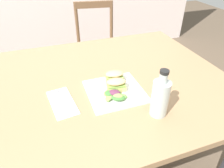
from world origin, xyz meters
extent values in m
cube|color=#997551|center=(0.13, 0.04, 0.72)|extent=(1.26, 1.03, 0.03)
cube|color=#2D2D33|center=(-0.43, 0.49, 0.35)|extent=(0.07, 0.07, 0.71)
cube|color=#2D2D33|center=(0.69, 0.49, 0.35)|extent=(0.07, 0.07, 0.71)
cylinder|color=brown|center=(0.15, 0.83, 0.21)|extent=(0.03, 0.03, 0.43)
cylinder|color=brown|center=(0.49, 0.77, 0.21)|extent=(0.03, 0.03, 0.43)
cylinder|color=brown|center=(0.21, 1.16, 0.21)|extent=(0.03, 0.03, 0.43)
cylinder|color=brown|center=(0.54, 1.11, 0.21)|extent=(0.03, 0.03, 0.43)
cube|color=brown|center=(0.35, 0.97, 0.44)|extent=(0.46, 0.46, 0.02)
cylinder|color=brown|center=(0.21, 1.17, 0.66)|extent=(0.03, 0.03, 0.42)
cylinder|color=brown|center=(0.54, 1.12, 0.66)|extent=(0.03, 0.03, 0.42)
cube|color=brown|center=(0.38, 1.15, 0.84)|extent=(0.36, 0.09, 0.06)
cube|color=white|center=(0.14, -0.08, 0.74)|extent=(0.25, 0.25, 0.01)
cube|color=#DBB270|center=(0.15, -0.07, 0.76)|extent=(0.09, 0.07, 0.02)
cube|color=#84A84C|center=(0.15, -0.07, 0.78)|extent=(0.09, 0.08, 0.01)
ellipsoid|color=#DBB270|center=(0.15, -0.07, 0.79)|extent=(0.10, 0.07, 0.02)
cube|color=#DBB270|center=(0.17, -0.01, 0.76)|extent=(0.09, 0.07, 0.02)
cube|color=#84A84C|center=(0.17, 0.00, 0.78)|extent=(0.09, 0.08, 0.01)
ellipsoid|color=#DBB270|center=(0.17, -0.01, 0.79)|extent=(0.10, 0.07, 0.02)
ellipsoid|color=#84A84C|center=(0.13, -0.09, 0.76)|extent=(0.07, 0.06, 0.02)
ellipsoid|color=#84A84C|center=(0.10, -0.13, 0.76)|extent=(0.06, 0.06, 0.01)
ellipsoid|color=#6B9E47|center=(0.14, -0.14, 0.76)|extent=(0.03, 0.06, 0.01)
ellipsoid|color=#602D47|center=(0.13, -0.12, 0.77)|extent=(0.07, 0.06, 0.02)
ellipsoid|color=#3D7033|center=(0.13, -0.12, 0.77)|extent=(0.04, 0.04, 0.02)
ellipsoid|color=#3D7033|center=(0.13, -0.11, 0.77)|extent=(0.05, 0.03, 0.01)
ellipsoid|color=#6B9E47|center=(0.16, -0.14, 0.76)|extent=(0.04, 0.03, 0.01)
ellipsoid|color=#84A84C|center=(0.13, -0.14, 0.77)|extent=(0.05, 0.05, 0.02)
ellipsoid|color=#3D7033|center=(0.13, -0.15, 0.76)|extent=(0.08, 0.07, 0.01)
ellipsoid|color=#3D7033|center=(0.15, -0.08, 0.76)|extent=(0.04, 0.06, 0.02)
ellipsoid|color=#6B9E47|center=(0.12, -0.09, 0.76)|extent=(0.05, 0.05, 0.02)
ellipsoid|color=#3D7033|center=(0.10, -0.11, 0.77)|extent=(0.04, 0.04, 0.02)
ellipsoid|color=#84A84C|center=(0.11, -0.09, 0.76)|extent=(0.07, 0.07, 0.01)
cube|color=white|center=(-0.10, -0.08, 0.74)|extent=(0.12, 0.22, 0.00)
cube|color=silver|center=(-0.10, -0.10, 0.75)|extent=(0.03, 0.14, 0.00)
cube|color=silver|center=(-0.11, -0.01, 0.75)|extent=(0.03, 0.05, 0.00)
cube|color=#38383D|center=(-0.10, 0.00, 0.75)|extent=(0.01, 0.03, 0.00)
cube|color=#38383D|center=(-0.11, 0.00, 0.75)|extent=(0.01, 0.03, 0.00)
cube|color=#38383D|center=(-0.12, 0.00, 0.75)|extent=(0.01, 0.03, 0.00)
cylinder|color=#472819|center=(0.26, -0.27, 0.79)|extent=(0.06, 0.06, 0.11)
cylinder|color=#B2BCB7|center=(0.26, -0.27, 0.82)|extent=(0.07, 0.07, 0.15)
cylinder|color=#B2BCB7|center=(0.26, -0.27, 0.91)|extent=(0.03, 0.03, 0.04)
cylinder|color=black|center=(0.26, -0.27, 0.94)|extent=(0.03, 0.03, 0.01)
camera|label=1|loc=(-0.12, -0.79, 1.31)|focal=32.51mm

